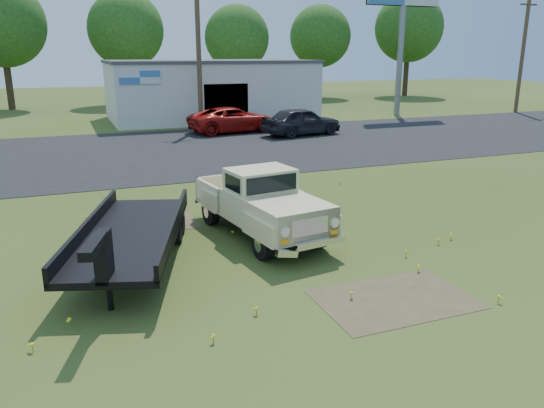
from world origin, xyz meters
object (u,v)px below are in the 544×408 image
Objects in this scene: vintage_pickup_truck at (260,202)px; red_pickup at (233,120)px; flatbed_trailer at (131,229)px; dark_sedan at (302,121)px.

red_pickup is at bearing 66.38° from vintage_pickup_truck.
dark_sedan is (11.76, 16.38, -0.02)m from flatbed_trailer.
flatbed_trailer is 1.28× the size of dark_sedan.
vintage_pickup_truck is at bearing 142.19° from dark_sedan.
dark_sedan is (3.33, -2.63, 0.06)m from red_pickup.
flatbed_trailer is at bearing 134.67° from dark_sedan.
vintage_pickup_truck reaches higher than flatbed_trailer.
vintage_pickup_truck is 0.93× the size of red_pickup.
vintage_pickup_truck is 0.82× the size of flatbed_trailer.
flatbed_trailer is at bearing 149.10° from red_pickup.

